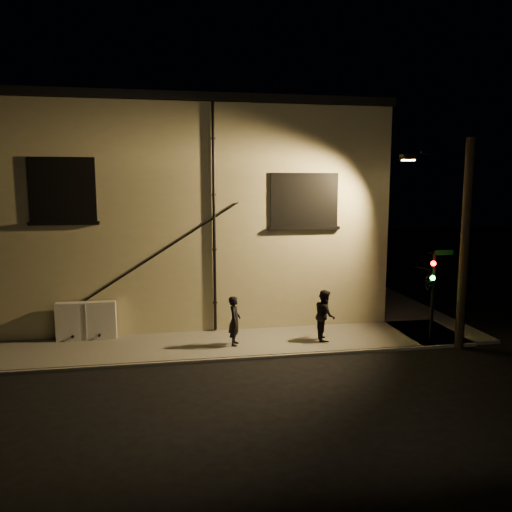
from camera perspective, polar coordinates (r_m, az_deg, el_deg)
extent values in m
plane|color=black|center=(16.56, 2.66, -11.48)|extent=(90.00, 90.00, 0.00)
cube|color=#66655C|center=(17.60, -8.17, -10.15)|extent=(20.00, 3.00, 0.12)
cube|color=#66655C|center=(25.85, 12.92, -4.35)|extent=(3.00, 16.00, 0.12)
cube|color=#C8BF8F|center=(24.25, -8.97, 4.95)|extent=(16.00, 12.00, 8.50)
cube|color=black|center=(24.41, -9.20, 15.32)|extent=(16.20, 12.20, 0.30)
cube|color=black|center=(18.53, -21.22, 7.10)|extent=(2.20, 0.10, 2.20)
cube|color=black|center=(18.55, -21.21, 7.10)|extent=(1.98, 0.05, 1.98)
cube|color=black|center=(18.89, 5.54, 6.41)|extent=(2.60, 0.10, 2.00)
cube|color=#A5B28C|center=(18.90, 5.53, 6.41)|extent=(2.38, 0.05, 1.78)
cylinder|color=black|center=(18.25, -4.81, 4.19)|extent=(0.11, 0.11, 8.30)
cylinder|color=black|center=(18.35, -11.63, -0.04)|extent=(5.96, 0.04, 3.75)
cylinder|color=black|center=(18.34, -11.26, 0.15)|extent=(5.96, 0.04, 3.75)
cube|color=silver|center=(18.77, -18.81, -7.02)|extent=(2.05, 0.34, 1.35)
imported|color=black|center=(17.13, -2.46, -7.41)|extent=(0.55, 0.70, 1.70)
imported|color=black|center=(17.82, 7.86, -6.70)|extent=(0.81, 0.97, 1.80)
cylinder|color=black|center=(18.70, 19.52, -4.42)|extent=(0.12, 0.12, 3.05)
imported|color=black|center=(18.37, 19.20, -2.57)|extent=(0.84, 1.87, 0.74)
sphere|color=#FF140C|center=(18.12, 19.62, -0.80)|extent=(0.17, 0.17, 0.17)
sphere|color=#14FF3F|center=(18.21, 19.54, -2.38)|extent=(0.17, 0.17, 0.17)
cube|color=#0C4C1E|center=(18.61, 20.68, 0.38)|extent=(0.70, 0.03, 0.18)
cylinder|color=black|center=(18.08, 22.74, 1.11)|extent=(0.30, 0.30, 7.09)
cylinder|color=black|center=(18.05, 20.15, 10.96)|extent=(1.80, 0.98, 0.10)
cube|color=black|center=(18.15, 17.03, 10.76)|extent=(0.55, 0.28, 0.18)
cube|color=#FFC672|center=(18.15, 17.02, 10.45)|extent=(0.42, 0.20, 0.04)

